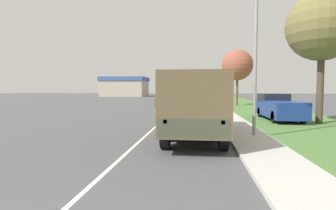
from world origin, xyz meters
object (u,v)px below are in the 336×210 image
object	(u,v)px
car_second_ahead	(164,100)
pickup_truck	(279,107)
car_third_ahead	(194,98)
lamp_post	(252,22)
military_truck	(195,102)
car_nearest_ahead	(195,105)
car_fourth_ahead	(194,96)

from	to	relation	value
car_second_ahead	pickup_truck	size ratio (longest dim) A/B	0.79
car_third_ahead	lamp_post	size ratio (longest dim) A/B	0.49
car_second_ahead	lamp_post	xyz separation A→B (m)	(6.41, -21.34, 4.22)
military_truck	pickup_truck	bearing A→B (deg)	52.58
car_nearest_ahead	car_fourth_ahead	xyz separation A→B (m)	(-0.45, 31.70, -0.02)
lamp_post	car_fourth_ahead	bearing A→B (deg)	93.86
car_second_ahead	car_third_ahead	bearing A→B (deg)	67.46
military_truck	car_third_ahead	distance (m)	30.42
car_fourth_ahead	pickup_truck	xyz separation A→B (m)	(6.17, -35.56, 0.16)
military_truck	car_nearest_ahead	size ratio (longest dim) A/B	1.46
car_fourth_ahead	car_nearest_ahead	bearing A→B (deg)	-89.19
car_nearest_ahead	car_fourth_ahead	size ratio (longest dim) A/B	1.00
car_second_ahead	pickup_truck	bearing A→B (deg)	-55.84
military_truck	lamp_post	world-z (taller)	lamp_post
car_second_ahead	pickup_truck	xyz separation A→B (m)	(9.70, -14.29, 0.16)
car_third_ahead	pickup_truck	size ratio (longest dim) A/B	0.74
car_second_ahead	lamp_post	size ratio (longest dim) A/B	0.53
car_second_ahead	car_fourth_ahead	world-z (taller)	car_second_ahead
military_truck	pickup_truck	world-z (taller)	military_truck
lamp_post	car_nearest_ahead	bearing A→B (deg)	102.54
military_truck	lamp_post	bearing A→B (deg)	8.29
pickup_truck	car_third_ahead	bearing A→B (deg)	104.79
military_truck	lamp_post	size ratio (longest dim) A/B	0.86
car_second_ahead	car_fourth_ahead	xyz separation A→B (m)	(3.53, 21.27, -0.01)
car_nearest_ahead	pickup_truck	bearing A→B (deg)	-33.99
car_nearest_ahead	pickup_truck	world-z (taller)	pickup_truck
pickup_truck	military_truck	bearing A→B (deg)	-127.42
lamp_post	car_second_ahead	bearing A→B (deg)	106.71
military_truck	car_third_ahead	world-z (taller)	military_truck
car_second_ahead	car_fourth_ahead	bearing A→B (deg)	80.57
car_nearest_ahead	lamp_post	bearing A→B (deg)	-77.46
car_second_ahead	car_third_ahead	xyz separation A→B (m)	(3.62, 8.72, -0.07)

